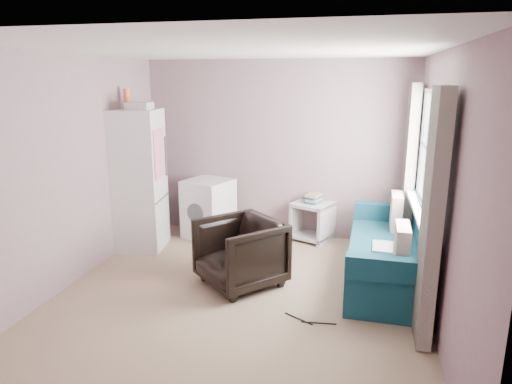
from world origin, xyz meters
TOP-DOWN VIEW (x-y plane):
  - room at (0.02, 0.01)m, footprint 3.84×4.24m
  - armchair at (-0.06, 0.31)m, footprint 1.10×1.09m
  - fridge at (-1.69, 1.14)m, footprint 0.73×0.72m
  - washing_machine at (-0.93, 1.76)m, footprint 0.75×0.75m
  - side_table at (0.55, 1.96)m, footprint 0.64×0.64m
  - sofa at (1.63, 0.77)m, footprint 0.96×2.06m
  - window_dressing at (1.78, 0.70)m, footprint 0.17×2.62m
  - floor_cables at (0.78, -0.32)m, footprint 0.51×0.17m

SIDE VIEW (x-z plane):
  - floor_cables at x=0.78m, z-range 0.00..0.01m
  - side_table at x=0.55m, z-range -0.02..0.65m
  - sofa at x=1.63m, z-range -0.12..0.79m
  - armchair at x=-0.06m, z-range 0.00..0.82m
  - washing_machine at x=-0.93m, z-range 0.02..0.85m
  - fridge at x=-1.69m, z-range -0.11..2.00m
  - window_dressing at x=1.78m, z-range 0.02..2.20m
  - room at x=0.02m, z-range -0.02..2.52m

